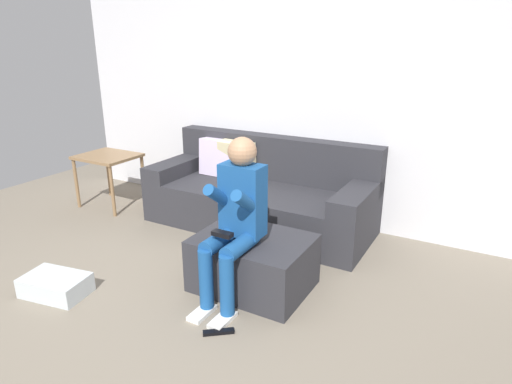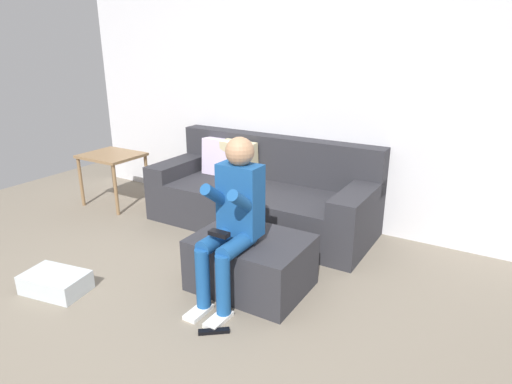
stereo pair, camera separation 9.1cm
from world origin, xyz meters
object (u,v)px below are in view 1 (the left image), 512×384
Objects in this scene: couch_sectional at (260,195)px; ottoman at (253,263)px; person_seated at (236,215)px; side_table at (108,162)px; remote_near_ottoman at (219,332)px; storage_bin at (56,285)px.

ottoman is at bearing -63.46° from couch_sectional.
person_seated is (-0.04, -0.17, 0.43)m from ottoman.
couch_sectional is at bearing 11.44° from side_table.
side_table is at bearing 112.25° from remote_near_ottoman.
side_table is at bearing 157.68° from person_seated.
person_seated is 5.81× the size of remote_near_ottoman.
ottoman is at bearing 33.64° from storage_bin.
couch_sectional reaches higher than storage_bin.
storage_bin is 1.29m from remote_near_ottoman.
remote_near_ottoman is (1.28, 0.20, -0.06)m from storage_bin.
ottoman is 4.14× the size of remote_near_ottoman.
person_seated is at bearing 68.59° from remote_near_ottoman.
couch_sectional is at bearing 111.81° from person_seated.
side_table is at bearing 124.34° from storage_bin.
person_seated is (0.50, -1.24, 0.33)m from couch_sectional.
couch_sectional is 2.69× the size of ottoman.
person_seated is 1.89× the size of side_table.
storage_bin is 2.31× the size of remote_near_ottoman.
side_table is (-2.19, 0.90, -0.14)m from person_seated.
couch_sectional is 1.73m from side_table.
ottoman is 1.35× the size of side_table.
storage_bin is at bearing -109.42° from couch_sectional.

